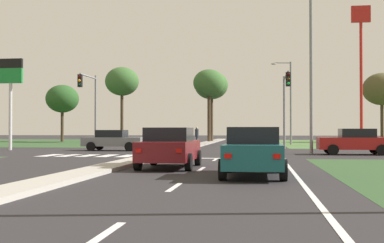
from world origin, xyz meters
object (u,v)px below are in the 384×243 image
car_red_third (355,141)px  pedestrian_at_median (197,134)px  fastfood_pole_sign (361,45)px  car_teal_second (253,151)px  treeline_fourth (211,86)px  fuel_price_totem (11,83)px  treeline_fifth (382,89)px  traffic_signal_far_left (90,98)px  street_lamp_third (289,98)px  street_lamp_second (314,55)px  treeline_near (62,99)px  traffic_signal_far_right (286,96)px  treeline_second (122,82)px  car_grey_near (113,140)px  treeline_third (209,83)px  car_maroon_fourth (170,147)px

car_red_third → pedestrian_at_median: size_ratio=2.64×
fastfood_pole_sign → car_teal_second: bearing=-106.4°
pedestrian_at_median → treeline_fourth: size_ratio=0.19×
car_teal_second → fuel_price_totem: (-17.89, 18.49, 4.11)m
car_red_third → fastfood_pole_sign: 21.18m
treeline_fifth → traffic_signal_far_left: bearing=-138.9°
car_teal_second → street_lamp_third: (3.18, 35.38, 3.89)m
car_red_third → street_lamp_second: size_ratio=0.40×
street_lamp_second → fuel_price_totem: (-21.40, 3.28, -1.12)m
car_teal_second → fuel_price_totem: 26.05m
street_lamp_third → fuel_price_totem: size_ratio=1.25×
street_lamp_second → treeline_near: (-27.93, 29.05, -0.66)m
car_red_third → fuel_price_totem: bearing=81.5°
traffic_signal_far_right → traffic_signal_far_left: bearing=177.1°
car_red_third → pedestrian_at_median: (-11.36, 14.45, 0.33)m
car_teal_second → treeline_fifth: 49.01m
car_teal_second → car_red_third: (5.87, 14.94, -0.01)m
treeline_fourth → car_teal_second: bearing=-82.8°
treeline_near → treeline_second: 8.83m
street_lamp_third → fastfood_pole_sign: (6.73, -1.63, 4.96)m
car_grey_near → treeline_near: (-14.25, 25.52, 4.62)m
car_red_third → pedestrian_at_median: pedestrian_at_median is taller
car_red_third → traffic_signal_far_right: size_ratio=0.75×
pedestrian_at_median → fuel_price_totem: bearing=28.3°
treeline_fourth → fuel_price_totem: bearing=-115.4°
car_grey_near → treeline_third: bearing=169.5°
car_teal_second → treeline_fourth: treeline_fourth is taller
traffic_signal_far_left → traffic_signal_far_right: (15.20, -0.78, -0.06)m
treeline_near → fastfood_pole_sign: bearing=-17.0°
car_maroon_fourth → treeline_fifth: bearing=67.4°
car_maroon_fourth → street_lamp_second: street_lamp_second is taller
pedestrian_at_median → treeline_third: (-0.22, 13.48, 5.86)m
street_lamp_third → treeline_third: bearing=139.9°
traffic_signal_far_left → treeline_second: treeline_second is taller
car_teal_second → traffic_signal_far_left: (-13.08, 22.09, 3.22)m
treeline_near → treeline_fourth: (18.85, 0.18, 1.46)m
car_maroon_fourth → traffic_signal_far_left: traffic_signal_far_left is taller
car_red_third → fuel_price_totem: 24.38m
car_teal_second → car_maroon_fourth: same height
car_red_third → street_lamp_third: street_lamp_third is taller
car_red_third → fastfood_pole_sign: bearing=-12.1°
car_grey_near → street_lamp_second: street_lamp_second is taller
traffic_signal_far_right → street_lamp_third: 14.12m
car_grey_near → car_teal_second: bearing=28.5°
car_red_third → street_lamp_second: bearing=83.6°
car_teal_second → car_red_third: 16.05m
treeline_fourth → fastfood_pole_sign: bearing=-34.6°
street_lamp_third → treeline_fourth: size_ratio=0.97×
fastfood_pole_sign → treeline_fifth: (4.86, 12.65, -3.31)m
car_grey_near → treeline_fourth: size_ratio=0.50×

